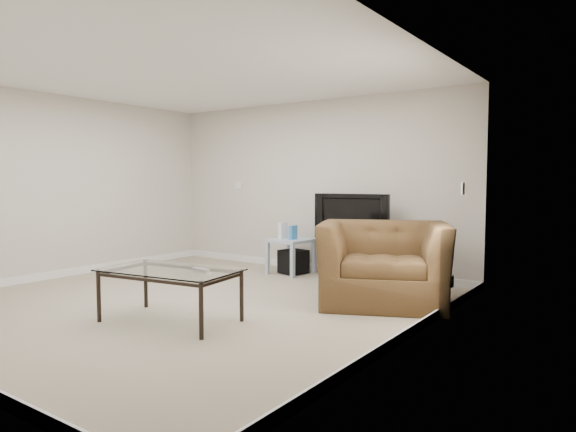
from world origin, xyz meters
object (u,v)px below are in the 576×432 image
Objects in this scene: recliner at (384,249)px; subwoofer at (293,261)px; side_table at (291,256)px; television at (354,216)px; tv_stand at (354,258)px; coffee_table at (170,296)px.

subwoofer is at bearing 129.78° from recliner.
subwoofer is at bearing 27.79° from side_table.
subwoofer is at bearing -172.73° from television.
recliner is (0.92, -1.05, -0.26)m from television.
television is at bearing -90.00° from tv_stand.
recliner is 2.30m from coffee_table.
side_table is 0.38× the size of recliner.
subwoofer is (0.03, 0.02, -0.07)m from side_table.
recliner reaches higher than coffee_table.
tv_stand is at bearing 106.10° from recliner.
recliner is at bearing -25.89° from subwoofer.
tv_stand is 0.93m from side_table.
tv_stand is at bearing 13.76° from subwoofer.
television is at bearing 12.65° from side_table.
subwoofer is (-0.87, -0.21, -0.10)m from tv_stand.
television reaches higher than side_table.
subwoofer is 2.76m from coffee_table.
side_table is (-0.90, -0.23, -0.02)m from tv_stand.
subwoofer is 0.24× the size of recliner.
recliner reaches higher than subwoofer.
coffee_table is at bearing -79.69° from side_table.
television is at bearing 106.72° from recliner.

